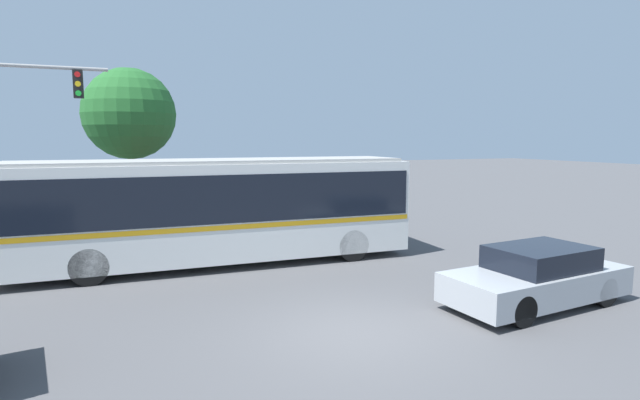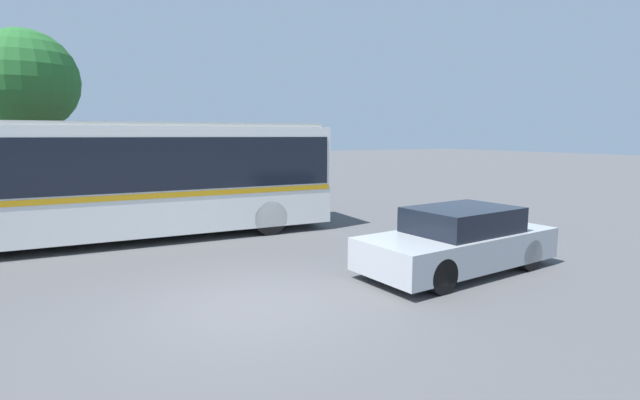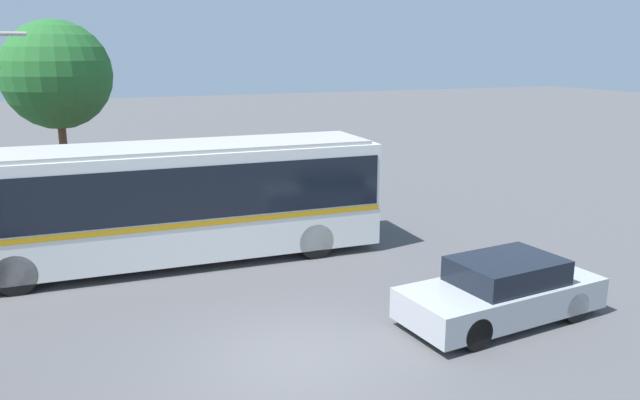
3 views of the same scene
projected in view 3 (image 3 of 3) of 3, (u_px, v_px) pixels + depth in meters
The scene contains 5 objects.
ground_plane at pixel (298, 358), 11.80m from camera, with size 140.00×140.00×0.00m, color #4C4C4F.
city_bus at pixel (158, 197), 16.69m from camera, with size 12.13×2.94×3.22m.
sedan_foreground at pixel (502, 291), 13.31m from camera, with size 4.65×2.25×1.37m.
flowering_hedge at pixel (168, 200), 20.86m from camera, with size 8.22×1.16×1.57m.
street_tree_left at pixel (57, 75), 21.19m from camera, with size 3.69×3.69×6.70m.
Camera 3 is at (-3.72, -10.12, 5.67)m, focal length 35.00 mm.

